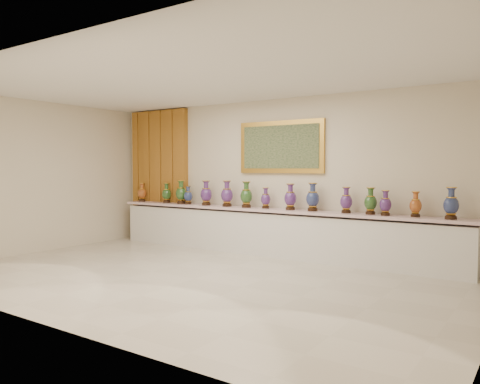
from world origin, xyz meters
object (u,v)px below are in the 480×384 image
(vase_1, at_px, (167,194))
(vase_2, at_px, (181,193))
(counter, at_px, (270,233))
(vase_0, at_px, (142,193))

(vase_1, distance_m, vase_2, 0.48)
(counter, relative_size, vase_1, 16.49)
(vase_2, bearing_deg, vase_1, 173.46)
(counter, relative_size, vase_0, 17.00)
(counter, bearing_deg, vase_1, 179.68)
(vase_1, bearing_deg, counter, -0.32)
(vase_0, relative_size, vase_1, 0.97)
(counter, height_order, vase_1, vase_1)
(vase_0, height_order, vase_1, vase_1)
(vase_0, xyz_separation_m, vase_2, (1.23, -0.04, 0.04))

